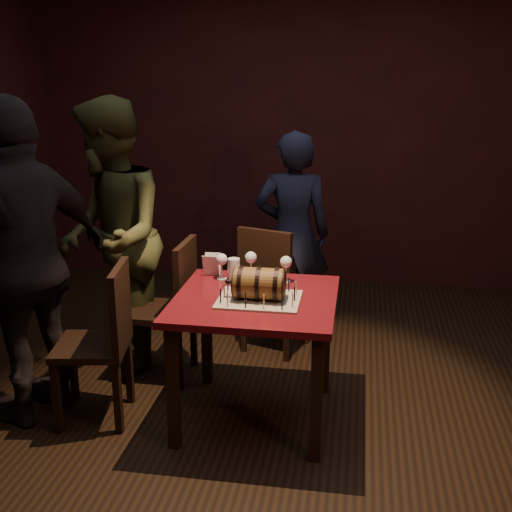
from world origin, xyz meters
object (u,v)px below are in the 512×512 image
object	(u,v)px
pub_table	(255,315)
wine_glass_left	(222,261)
chair_left_rear	(172,302)
chair_left_front	(105,335)
wine_glass_right	(286,263)
person_left_rear	(111,239)
pint_of_ale	(234,271)
person_back	(293,234)
person_left_front	(27,263)
chair_back	(271,283)
barrel_cake	(259,283)
wine_glass_mid	(251,259)

from	to	relation	value
pub_table	wine_glass_left	world-z (taller)	wine_glass_left
chair_left_rear	chair_left_front	bearing A→B (deg)	-111.62
wine_glass_right	person_left_rear	bearing A→B (deg)	169.42
pint_of_ale	person_back	size ratio (longest dim) A/B	0.10
pint_of_ale	person_back	world-z (taller)	person_back
pub_table	person_left_rear	distance (m)	1.19
pint_of_ale	chair_left_front	world-z (taller)	chair_left_front
chair_left_rear	person_left_front	distance (m)	0.96
chair_back	barrel_cake	bearing A→B (deg)	-85.89
pint_of_ale	person_back	xyz separation A→B (m)	(0.23, 1.10, -0.05)
barrel_cake	person_back	world-z (taller)	person_back
wine_glass_right	person_back	world-z (taller)	person_back
chair_left_front	pub_table	bearing A→B (deg)	9.63
barrel_cake	person_left_rear	size ratio (longest dim) A/B	0.18
wine_glass_left	person_back	xyz separation A→B (m)	(0.32, 1.05, -0.09)
wine_glass_right	chair_left_front	size ratio (longest dim) A/B	0.17
pub_table	wine_glass_left	bearing A→B (deg)	132.34
chair_back	chair_left_rear	size ratio (longest dim) A/B	1.00
barrel_cake	person_left_rear	bearing A→B (deg)	152.34
pub_table	person_back	xyz separation A→B (m)	(0.06, 1.32, 0.13)
wine_glass_right	chair_left_rear	distance (m)	0.84
person_left_rear	chair_left_rear	bearing A→B (deg)	54.84
barrel_cake	chair_back	world-z (taller)	barrel_cake
pint_of_ale	person_left_front	bearing A→B (deg)	-161.57
person_back	person_left_rear	bearing A→B (deg)	28.88
wine_glass_right	person_left_front	xyz separation A→B (m)	(-1.41, -0.44, 0.06)
person_left_front	person_left_rear	bearing A→B (deg)	-175.68
chair_left_rear	person_back	xyz separation A→B (m)	(0.68, 0.90, 0.25)
person_back	person_left_front	world-z (taller)	person_left_front
wine_glass_mid	person_left_rear	xyz separation A→B (m)	(-0.95, 0.16, 0.04)
wine_glass_mid	pint_of_ale	xyz separation A→B (m)	(-0.08, -0.13, -0.04)
wine_glass_mid	pint_of_ale	distance (m)	0.16
chair_left_front	barrel_cake	bearing A→B (deg)	5.91
person_left_rear	pub_table	bearing A→B (deg)	39.92
wine_glass_left	chair_back	xyz separation A→B (m)	(0.21, 0.63, -0.35)
pub_table	chair_back	distance (m)	0.92
barrel_cake	pint_of_ale	xyz separation A→B (m)	(-0.19, 0.27, -0.03)
wine_glass_right	person_back	bearing A→B (deg)	93.97
pint_of_ale	chair_back	world-z (taller)	chair_back
person_left_front	barrel_cake	bearing A→B (deg)	118.12
person_back	chair_left_rear	bearing A→B (deg)	45.15
pint_of_ale	wine_glass_mid	bearing A→B (deg)	57.52
pint_of_ale	person_left_rear	distance (m)	0.92
wine_glass_mid	person_back	xyz separation A→B (m)	(0.15, 0.98, -0.09)
wine_glass_right	pub_table	bearing A→B (deg)	-115.39
wine_glass_mid	person_left_front	distance (m)	1.29
chair_left_front	wine_glass_right	bearing A→B (deg)	23.72
person_left_front	wine_glass_left	bearing A→B (deg)	136.45
person_left_rear	person_left_front	bearing A→B (deg)	-43.66
pub_table	wine_glass_mid	distance (m)	0.42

